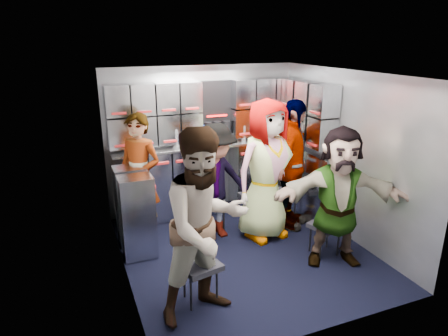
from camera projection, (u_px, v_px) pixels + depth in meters
name	position (u px, v px, depth m)	size (l,w,h in m)	color
floor	(244.00, 251.00, 4.84)	(3.00, 3.00, 0.00)	black
wall_back	(203.00, 139.00, 5.83)	(2.80, 0.04, 2.10)	#959BA2
wall_left	(120.00, 185.00, 4.01)	(0.04, 3.00, 2.10)	#959BA2
wall_right	(347.00, 156.00, 5.00)	(0.04, 3.00, 2.10)	#959BA2
ceiling	(248.00, 74.00, 4.18)	(2.80, 3.00, 0.02)	silver
cart_bank_back	(208.00, 179.00, 5.82)	(2.68, 0.38, 0.99)	#A5A9B5
cart_bank_left	(135.00, 211.00, 4.75)	(0.38, 0.76, 0.99)	#A5A9B5
counter	(208.00, 145.00, 5.65)	(2.68, 0.42, 0.03)	#B7BABF
locker_bank_back	(206.00, 111.00, 5.56)	(2.68, 0.28, 0.82)	#A5A9B5
locker_bank_right	(308.00, 113.00, 5.43)	(0.28, 1.00, 0.82)	#A5A9B5
right_cabinet	(307.00, 183.00, 5.65)	(0.28, 1.20, 1.00)	#A5A9B5
coffee_niche	(216.00, 111.00, 5.68)	(0.46, 0.16, 0.84)	black
red_latch_strip	(213.00, 158.00, 5.52)	(2.60, 0.02, 0.03)	#AE1C1D
jump_seat_near_left	(200.00, 268.00, 3.82)	(0.42, 0.40, 0.42)	black
jump_seat_mid_left	(211.00, 204.00, 5.24)	(0.47, 0.46, 0.44)	black
jump_seat_center	(259.00, 199.00, 5.26)	(0.47, 0.45, 0.50)	black
jump_seat_mid_right	(283.00, 195.00, 5.55)	(0.37, 0.35, 0.43)	black
jump_seat_near_right	(325.00, 227.00, 4.68)	(0.42, 0.41, 0.40)	black
attendant_standing	(140.00, 177.00, 4.98)	(0.59, 0.39, 1.61)	black
attendant_arc_a	(205.00, 226.00, 3.50)	(0.87, 0.67, 1.78)	black
attendant_arc_b	(216.00, 182.00, 4.97)	(0.96, 0.55, 1.49)	black
attendant_arc_c	(266.00, 170.00, 4.96)	(0.87, 0.57, 1.78)	black
attendant_arc_d	(291.00, 165.00, 5.24)	(1.02, 0.42, 1.73)	black
attendant_arc_e	(338.00, 197.00, 4.38)	(1.47, 0.47, 1.59)	black
bottle_left	(204.00, 136.00, 5.54)	(0.07, 0.07, 0.26)	white
bottle_mid	(176.00, 138.00, 5.40)	(0.07, 0.07, 0.26)	white
bottle_right	(244.00, 133.00, 5.76)	(0.07, 0.07, 0.23)	white
cup_left	(128.00, 149.00, 5.18)	(0.08, 0.08, 0.10)	#C5B68B
cup_right	(277.00, 135.00, 5.97)	(0.07, 0.07, 0.10)	#C5B68B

